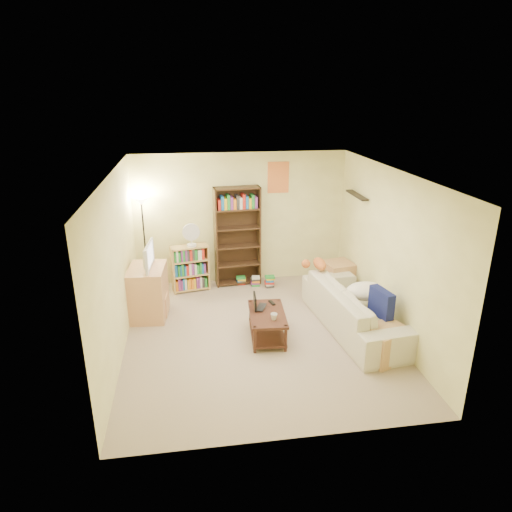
% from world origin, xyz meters
% --- Properties ---
extents(room, '(4.50, 4.54, 2.52)m').
position_xyz_m(room, '(0.00, 0.01, 1.62)').
color(room, tan).
rests_on(room, ground).
extents(sofa, '(2.57, 1.46, 0.69)m').
position_xyz_m(sofa, '(1.55, 0.00, 0.35)').
color(sofa, beige).
rests_on(sofa, ground).
extents(navy_pillow, '(0.23, 0.47, 0.41)m').
position_xyz_m(navy_pillow, '(1.72, -0.49, 0.66)').
color(navy_pillow, navy).
rests_on(navy_pillow, sofa).
extents(cream_blanket, '(0.64, 0.45, 0.27)m').
position_xyz_m(cream_blanket, '(1.71, 0.08, 0.59)').
color(cream_blanket, white).
rests_on(cream_blanket, sofa).
extents(tabby_cat, '(0.55, 0.24, 0.19)m').
position_xyz_m(tabby_cat, '(1.14, 0.87, 0.78)').
color(tabby_cat, '#C9632A').
rests_on(tabby_cat, sofa).
extents(coffee_table, '(0.59, 0.97, 0.42)m').
position_xyz_m(coffee_table, '(0.12, -0.08, 0.27)').
color(coffee_table, '#3E1F18').
rests_on(coffee_table, ground).
extents(laptop, '(0.43, 0.40, 0.02)m').
position_xyz_m(laptop, '(0.09, 0.07, 0.43)').
color(laptop, black).
rests_on(laptop, coffee_table).
extents(laptop_screen, '(0.03, 0.31, 0.21)m').
position_xyz_m(laptop_screen, '(-0.05, 0.08, 0.54)').
color(laptop_screen, white).
rests_on(laptop_screen, laptop).
extents(mug, '(0.18, 0.18, 0.09)m').
position_xyz_m(mug, '(0.18, -0.31, 0.47)').
color(mug, silver).
rests_on(mug, coffee_table).
extents(tv_remote, '(0.09, 0.17, 0.02)m').
position_xyz_m(tv_remote, '(0.24, 0.22, 0.43)').
color(tv_remote, black).
rests_on(tv_remote, coffee_table).
extents(tv_stand, '(0.63, 0.84, 0.86)m').
position_xyz_m(tv_stand, '(-1.70, 0.93, 0.43)').
color(tv_stand, tan).
rests_on(tv_stand, ground).
extents(television, '(0.72, 0.21, 0.41)m').
position_xyz_m(television, '(-1.70, 0.93, 1.06)').
color(television, black).
rests_on(television, tv_stand).
extents(tall_bookshelf, '(0.87, 0.35, 1.90)m').
position_xyz_m(tall_bookshelf, '(-0.08, 2.05, 1.00)').
color(tall_bookshelf, '#3D2C17').
rests_on(tall_bookshelf, ground).
extents(short_bookshelf, '(0.72, 0.40, 0.88)m').
position_xyz_m(short_bookshelf, '(-1.00, 1.87, 0.44)').
color(short_bookshelf, tan).
rests_on(short_bookshelf, ground).
extents(desk_fan, '(0.31, 0.18, 0.44)m').
position_xyz_m(desk_fan, '(-0.95, 1.83, 1.11)').
color(desk_fan, silver).
rests_on(desk_fan, short_bookshelf).
extents(floor_lamp, '(0.30, 0.30, 1.77)m').
position_xyz_m(floor_lamp, '(-1.80, 2.05, 1.41)').
color(floor_lamp, black).
rests_on(floor_lamp, ground).
extents(side_table, '(0.58, 0.58, 0.57)m').
position_xyz_m(side_table, '(1.72, 1.42, 0.28)').
color(side_table, tan).
rests_on(side_table, ground).
extents(end_cabinet, '(0.71, 0.65, 0.48)m').
position_xyz_m(end_cabinet, '(1.65, -0.90, 0.24)').
color(end_cabinet, tan).
rests_on(end_cabinet, ground).
extents(book_stacks, '(0.71, 0.36, 0.22)m').
position_xyz_m(book_stacks, '(0.26, 1.88, 0.10)').
color(book_stacks, red).
rests_on(book_stacks, ground).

